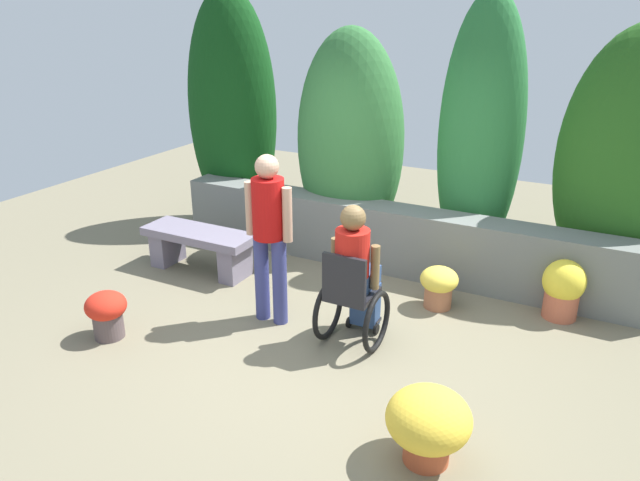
% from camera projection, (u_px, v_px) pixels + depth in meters
% --- Properties ---
extents(ground_plane, '(12.63, 12.63, 0.00)m').
position_uv_depth(ground_plane, '(321.00, 342.00, 5.52)').
color(ground_plane, '#776F57').
extents(stone_retaining_wall, '(5.47, 0.41, 0.76)m').
position_uv_depth(stone_retaining_wall, '(394.00, 239.00, 6.88)').
color(stone_retaining_wall, slate).
rests_on(stone_retaining_wall, ground).
extents(hedge_backdrop, '(6.14, 1.26, 3.11)m').
position_uv_depth(hedge_backdrop, '(409.00, 137.00, 6.99)').
color(hedge_backdrop, '#114115').
rests_on(hedge_backdrop, ground).
extents(stone_bench, '(1.33, 0.47, 0.49)m').
position_uv_depth(stone_bench, '(200.00, 245.00, 6.88)').
color(stone_bench, slate).
rests_on(stone_bench, ground).
extents(person_in_wheelchair, '(0.53, 0.66, 1.33)m').
position_uv_depth(person_in_wheelchair, '(354.00, 280.00, 5.31)').
color(person_in_wheelchair, black).
rests_on(person_in_wheelchair, ground).
extents(person_standing_companion, '(0.49, 0.30, 1.65)m').
position_uv_depth(person_standing_companion, '(269.00, 229.00, 5.56)').
color(person_standing_companion, navy).
rests_on(person_standing_companion, ground).
extents(flower_pot_purple_near, '(0.41, 0.41, 0.60)m').
position_uv_depth(flower_pot_purple_near, '(563.00, 288.00, 5.85)').
color(flower_pot_purple_near, '#BF5F42').
rests_on(flower_pot_purple_near, ground).
extents(flower_pot_terracotta_by_wall, '(0.38, 0.38, 0.43)m').
position_uv_depth(flower_pot_terracotta_by_wall, '(439.00, 285.00, 6.07)').
color(flower_pot_terracotta_by_wall, '#AD6845').
rests_on(flower_pot_terracotta_by_wall, ground).
extents(flower_pot_red_accent, '(0.38, 0.38, 0.45)m').
position_uv_depth(flower_pot_red_accent, '(107.00, 312.00, 5.52)').
color(flower_pot_red_accent, '#554647').
rests_on(flower_pot_red_accent, ground).
extents(flower_pot_small_foreground, '(0.58, 0.58, 0.54)m').
position_uv_depth(flower_pot_small_foreground, '(428.00, 423.00, 4.00)').
color(flower_pot_small_foreground, '#AC4A2A').
rests_on(flower_pot_small_foreground, ground).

